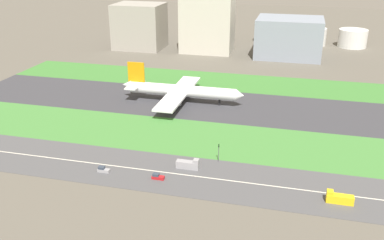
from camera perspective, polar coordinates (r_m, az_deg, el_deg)
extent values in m
plane|color=#5B564C|center=(216.84, 4.83, 1.87)|extent=(800.00, 800.00, 0.00)
cube|color=#38383D|center=(216.82, 4.83, 1.88)|extent=(280.00, 46.00, 0.10)
cube|color=#3D7A33|center=(255.23, 6.39, 5.01)|extent=(280.00, 36.00, 0.10)
cube|color=#427F38|center=(179.57, 2.62, -2.57)|extent=(280.00, 36.00, 0.10)
cube|color=#4C4C4F|center=(151.84, 0.13, -7.53)|extent=(280.00, 28.00, 0.10)
cube|color=silver|center=(151.81, 0.13, -7.52)|extent=(266.00, 0.50, 0.01)
cylinder|color=white|center=(219.57, -1.31, 3.95)|extent=(56.00, 6.00, 6.00)
cone|color=white|center=(213.91, 6.48, 3.30)|extent=(4.00, 5.70, 5.70)
cone|color=white|center=(229.00, -8.71, 4.69)|extent=(5.00, 5.40, 5.40)
cube|color=orange|center=(224.90, -7.52, 6.35)|extent=(9.00, 0.80, 11.00)
cube|color=white|center=(227.28, -7.66, 4.67)|extent=(6.00, 16.00, 0.60)
cube|color=white|center=(234.20, -0.80, 4.84)|extent=(10.00, 26.00, 1.00)
cylinder|color=gray|center=(229.13, -0.94, 3.86)|extent=(5.00, 3.20, 3.20)
cube|color=white|center=(206.92, -2.94, 2.40)|extent=(10.00, 26.00, 1.00)
cylinder|color=gray|center=(212.79, -2.20, 2.36)|extent=(5.00, 3.20, 3.20)
cylinder|color=black|center=(216.94, 3.70, 2.39)|extent=(1.00, 1.00, 3.20)
cylinder|color=black|center=(225.28, -2.04, 3.20)|extent=(1.00, 1.00, 3.20)
cylinder|color=black|center=(218.96, -2.55, 2.61)|extent=(1.00, 1.00, 3.20)
cube|color=#99999E|center=(157.41, -11.76, -6.64)|extent=(4.40, 1.80, 1.10)
cube|color=#333D4C|center=(157.26, -12.05, -6.28)|extent=(2.20, 1.66, 0.90)
cube|color=yellow|center=(144.46, 19.25, -9.98)|extent=(8.40, 2.50, 2.80)
cube|color=yellow|center=(143.09, 18.06, -9.20)|extent=(2.00, 2.30, 1.20)
cube|color=#99999E|center=(156.08, -0.59, -6.04)|extent=(8.40, 2.50, 2.80)
cube|color=#99999E|center=(154.44, 0.56, -5.52)|extent=(2.00, 2.30, 1.20)
cube|color=#B2191E|center=(150.22, -4.57, -7.71)|extent=(4.40, 1.80, 1.10)
cube|color=#333D4C|center=(149.96, -4.87, -7.34)|extent=(2.20, 1.66, 0.90)
cylinder|color=#4C4C51|center=(160.33, 3.60, -4.62)|extent=(0.24, 0.24, 6.00)
cube|color=black|center=(158.73, 3.63, -3.46)|extent=(0.36, 0.36, 1.20)
sphere|color=#19D826|center=(158.42, 3.62, -3.39)|extent=(0.24, 0.24, 0.24)
cube|color=#9E998E|center=(342.47, -7.05, 12.40)|extent=(37.07, 30.68, 34.33)
cube|color=beige|center=(325.42, 2.10, 13.86)|extent=(38.47, 25.35, 54.83)
cube|color=gray|center=(320.72, 12.88, 10.75)|extent=(46.57, 37.02, 27.87)
cylinder|color=silver|center=(366.55, 10.56, 11.51)|extent=(25.43, 25.43, 17.35)
cylinder|color=silver|center=(366.32, 15.93, 10.74)|extent=(21.04, 21.04, 13.80)
cylinder|color=silver|center=(368.50, 20.77, 10.24)|extent=(22.29, 22.29, 13.98)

